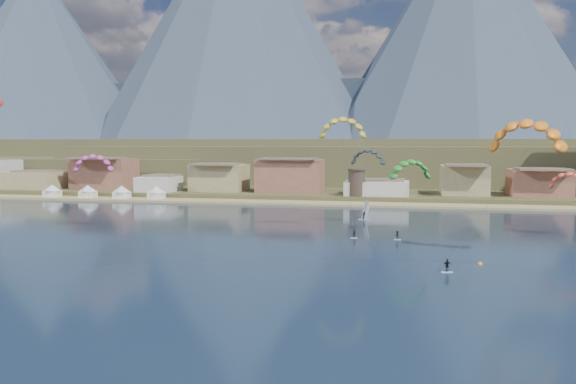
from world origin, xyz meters
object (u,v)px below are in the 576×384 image
at_px(kitesurfer_yellow, 343,125).
at_px(buoy, 480,264).
at_px(kitesurfer_green, 410,167).
at_px(windsurfer, 365,214).
at_px(kitesurfer_orange, 527,131).
at_px(watchtower, 357,182).

height_order(kitesurfer_yellow, buoy, kitesurfer_yellow).
relative_size(kitesurfer_green, windsurfer, 3.75).
bearing_deg(kitesurfer_orange, kitesurfer_green, 128.12).
relative_size(watchtower, kitesurfer_yellow, 0.34).
bearing_deg(kitesurfer_orange, watchtower, 112.45).
distance_m(watchtower, windsurfer, 41.39).
height_order(kitesurfer_green, buoy, kitesurfer_green).
xyz_separation_m(kitesurfer_yellow, buoy, (24.54, -29.87, -22.20)).
xyz_separation_m(kitesurfer_green, windsurfer, (-10.45, 18.59, -12.23)).
bearing_deg(kitesurfer_yellow, kitesurfer_orange, -35.33).
xyz_separation_m(watchtower, kitesurfer_green, (15.96, -59.32, 7.29)).
xyz_separation_m(kitesurfer_orange, buoy, (-7.41, -7.22, -20.40)).
relative_size(watchtower, kitesurfer_orange, 0.32).
bearing_deg(buoy, kitesurfer_green, 109.40).
bearing_deg(buoy, kitesurfer_orange, 44.27).
bearing_deg(kitesurfer_green, buoy, -70.60).
distance_m(kitesurfer_green, windsurfer, 24.59).
height_order(kitesurfer_yellow, kitesurfer_green, kitesurfer_yellow).
relative_size(kitesurfer_orange, buoy, 40.36).
xyz_separation_m(kitesurfer_orange, windsurfer, (-28.51, 41.61, -19.08)).
distance_m(kitesurfer_yellow, windsurfer, 28.41).
distance_m(kitesurfer_yellow, buoy, 44.58).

